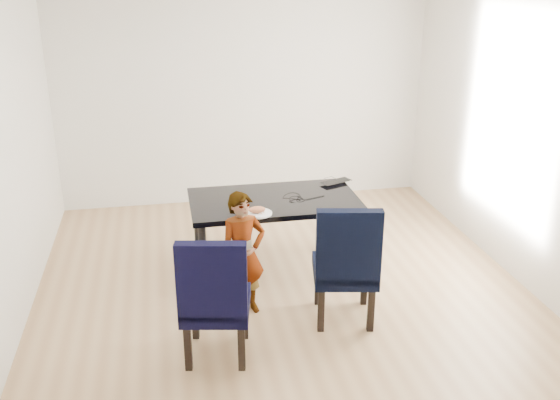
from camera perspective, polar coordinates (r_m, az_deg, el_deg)
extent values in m
cube|color=tan|center=(5.82, 0.38, -8.58)|extent=(4.50, 5.00, 0.01)
cube|color=white|center=(7.68, -3.31, 9.64)|extent=(4.50, 0.01, 2.70)
cube|color=silver|center=(3.06, 9.80, -9.34)|extent=(4.50, 0.01, 2.70)
cube|color=silver|center=(5.33, -24.10, 2.58)|extent=(0.01, 5.00, 2.70)
cube|color=white|center=(6.12, 21.69, 5.16)|extent=(0.01, 5.00, 2.70)
cube|color=black|center=(6.08, -0.54, -3.17)|extent=(1.60, 0.90, 0.75)
cube|color=black|center=(4.78, -5.89, -8.55)|extent=(0.59, 0.61, 1.05)
cube|color=black|center=(5.24, 5.96, -5.51)|extent=(0.61, 0.63, 1.08)
imported|color=orange|center=(5.30, -3.41, -4.98)|extent=(0.45, 0.35, 1.10)
cylinder|color=white|center=(5.58, -1.98, -1.22)|extent=(0.32, 0.32, 0.01)
ellipsoid|color=#A9603C|center=(5.57, -2.12, -0.88)|extent=(0.16, 0.10, 0.06)
imported|color=black|center=(6.40, 4.89, 1.75)|extent=(0.38, 0.31, 0.03)
torus|color=black|center=(5.90, 1.53, -0.01)|extent=(0.15, 0.15, 0.01)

